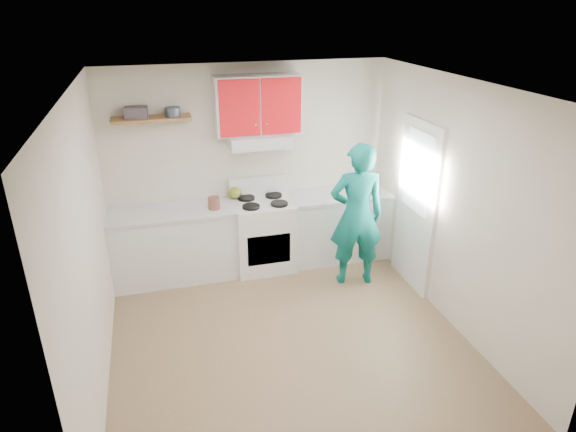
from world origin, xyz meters
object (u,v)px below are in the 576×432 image
object	(u,v)px
crock	(214,204)
tin	(173,112)
kettle	(235,193)
person	(357,215)
stove	(263,235)

from	to	relation	value
crock	tin	bearing A→B (deg)	152.34
kettle	crock	xyz separation A→B (m)	(-0.30, -0.28, -0.01)
person	tin	bearing A→B (deg)	-11.00
stove	person	bearing A→B (deg)	-33.79
stove	kettle	distance (m)	0.66
tin	person	distance (m)	2.47
stove	person	world-z (taller)	person
crock	stove	bearing A→B (deg)	5.81
stove	kettle	world-z (taller)	kettle
crock	person	distance (m)	1.74
crock	kettle	bearing A→B (deg)	42.77
kettle	crock	size ratio (longest dim) A/B	1.02
stove	crock	world-z (taller)	crock
tin	kettle	size ratio (longest dim) A/B	0.99
tin	kettle	world-z (taller)	tin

